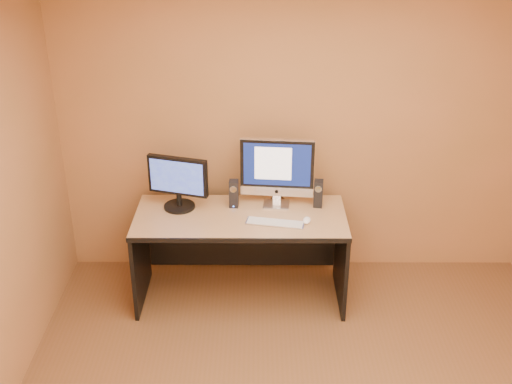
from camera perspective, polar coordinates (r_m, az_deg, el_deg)
walls at (r=3.58m, az=5.59°, el=-5.91°), size 4.00×4.00×2.60m
ceiling at (r=3.09m, az=6.66°, el=14.92°), size 4.00×4.00×0.00m
desk at (r=5.29m, az=-1.36°, el=-5.83°), size 1.69×0.74×0.78m
imac at (r=5.13m, az=1.86°, el=1.70°), size 0.62×0.28×0.58m
second_monitor at (r=5.16m, az=-6.93°, el=0.80°), size 0.56×0.39×0.44m
speaker_left at (r=5.19m, az=-1.99°, el=-0.14°), size 0.08×0.08×0.23m
speaker_right at (r=5.21m, az=5.56°, el=-0.13°), size 0.08×0.09×0.23m
keyboard at (r=4.97m, az=1.71°, el=-2.75°), size 0.47×0.20×0.02m
mouse at (r=5.00m, az=4.53°, el=-2.51°), size 0.08×0.12×0.04m
cable_a at (r=5.34m, az=2.48°, el=-0.67°), size 0.08×0.22×0.01m
cable_b at (r=5.34m, az=1.33°, el=-0.66°), size 0.07×0.18×0.01m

